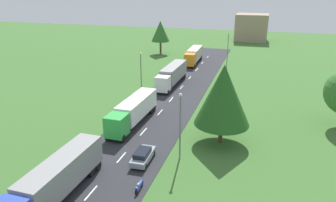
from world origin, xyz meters
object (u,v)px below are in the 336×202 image
lamppost_third (141,71)px  tree_elm (160,31)px  truck_lead (54,180)px  truck_fourth (194,55)px  truck_second (133,110)px  lamppost_second (180,123)px  tree_birch (223,95)px  lamppost_fourth (228,48)px  distant_building (251,27)px  motorcycle_courier (139,186)px  truck_third (172,74)px  car_third (143,156)px

lamppost_third → tree_elm: tree_elm is taller
truck_lead → truck_fourth: truck_lead is taller
truck_second → lamppost_third: lamppost_third is taller
truck_fourth → lamppost_second: (8.62, -46.88, 2.30)m
truck_fourth → tree_birch: bearing=-73.3°
lamppost_fourth → distant_building: bearing=84.9°
truck_lead → motorcycle_courier: 7.73m
lamppost_third → lamppost_fourth: 28.79m
distant_building → lamppost_second: bearing=-92.2°
tree_birch → distant_building: 82.06m
tree_elm → distant_building: 39.72m
tree_birch → tree_elm: size_ratio=1.08×
truck_lead → tree_elm: bearing=99.7°
lamppost_second → lamppost_third: (-12.62, 20.60, -0.19)m
truck_second → truck_fourth: truck_fourth is taller
tree_elm → distant_building: size_ratio=0.85×
truck_third → lamppost_second: lamppost_second is taller
truck_lead → tree_birch: (12.78, 15.82, 4.14)m
tree_birch → lamppost_second: bearing=-125.8°
truck_second → car_third: size_ratio=2.94×
car_third → tree_birch: bearing=44.1°
motorcycle_courier → lamppost_third: size_ratio=0.26×
truck_third → tree_elm: bearing=112.2°
truck_third → lamppost_third: (-3.93, -6.66, 2.05)m
truck_second → lamppost_second: (8.77, -7.50, 2.37)m
truck_second → truck_third: truck_third is taller
lamppost_third → truck_fourth: bearing=81.3°
truck_second → truck_third: size_ratio=0.94×
truck_second → distant_building: distant_building is taller
truck_fourth → tree_elm: size_ratio=1.34×
motorcycle_courier → car_third: bearing=106.8°
truck_lead → truck_second: 17.97m
car_third → lamppost_third: size_ratio=0.58×
truck_third → tree_elm: 30.84m
truck_second → car_third: truck_second is taller
truck_second → lamppost_second: bearing=-40.5°
car_third → lamppost_second: 5.52m
lamppost_second → lamppost_third: 24.16m
truck_fourth → tree_birch: 43.56m
motorcycle_courier → lamppost_second: size_ratio=0.25×
lamppost_fourth → truck_lead: bearing=-98.7°
truck_lead → distant_building: 98.67m
truck_third → lamppost_fourth: (8.47, 19.32, 2.30)m
truck_fourth → motorcycle_courier: size_ratio=6.42×
truck_fourth → tree_birch: size_ratio=1.24×
truck_second → tree_birch: size_ratio=1.27×
car_third → tree_birch: 11.87m
truck_third → tree_elm: tree_elm is taller
distant_building → lamppost_third: bearing=-103.5°
tree_birch → distant_building: size_ratio=0.91×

